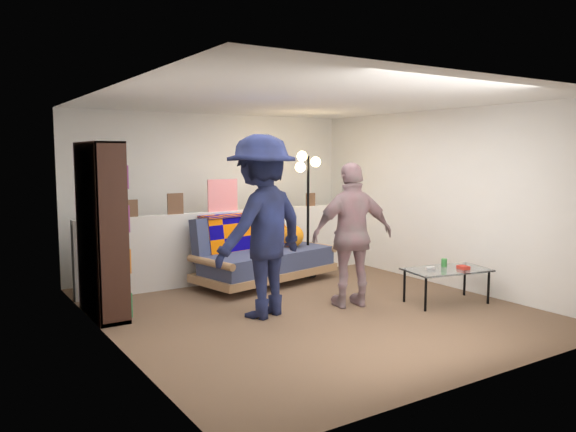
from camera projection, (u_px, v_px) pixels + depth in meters
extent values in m
plane|color=brown|center=(306.00, 308.00, 6.59)|extent=(5.00, 5.00, 0.00)
cube|color=silver|center=(214.00, 194.00, 8.55)|extent=(4.50, 0.10, 2.40)
cube|color=silver|center=(109.00, 218.00, 5.25)|extent=(0.10, 5.00, 2.40)
cube|color=silver|center=(442.00, 198.00, 7.67)|extent=(0.10, 5.00, 2.40)
cube|color=white|center=(307.00, 101.00, 6.33)|extent=(4.50, 5.00, 0.10)
cube|color=silver|center=(235.00, 245.00, 8.04)|extent=(4.45, 0.15, 1.00)
cube|color=brown|center=(131.00, 208.00, 7.15)|extent=(0.18, 0.02, 0.22)
cube|color=brown|center=(175.00, 204.00, 7.47)|extent=(0.22, 0.02, 0.28)
cube|color=white|center=(223.00, 195.00, 7.84)|extent=(0.45, 0.02, 0.45)
cube|color=brown|center=(266.00, 200.00, 8.22)|extent=(0.20, 0.02, 0.26)
cube|color=brown|center=(310.00, 200.00, 8.66)|extent=(0.16, 0.02, 0.20)
cube|color=#A67A50|center=(266.00, 272.00, 7.83)|extent=(2.16, 1.30, 0.11)
cube|color=#384265|center=(268.00, 260.00, 7.77)|extent=(2.02, 1.12, 0.25)
cube|color=#384265|center=(249.00, 234.00, 8.02)|extent=(1.92, 0.64, 0.60)
cylinder|color=#A67A50|center=(210.00, 263.00, 7.13)|extent=(0.28, 0.90, 0.10)
cylinder|color=#A67A50|center=(312.00, 246.00, 8.46)|extent=(0.28, 0.90, 0.10)
cube|color=#0A057D|center=(253.00, 235.00, 7.96)|extent=(1.53, 0.42, 0.55)
cube|color=#0A057D|center=(247.00, 213.00, 8.02)|extent=(1.56, 0.58, 0.03)
sphere|color=orange|center=(293.00, 236.00, 8.07)|extent=(0.32, 0.32, 0.32)
cube|color=black|center=(87.00, 231.00, 6.10)|extent=(0.02, 0.97, 1.93)
cube|color=black|center=(113.00, 235.00, 5.79)|extent=(0.32, 0.02, 1.93)
cube|color=black|center=(91.00, 225.00, 6.58)|extent=(0.32, 0.02, 1.93)
cube|color=black|center=(98.00, 143.00, 6.08)|extent=(0.32, 0.97, 0.02)
cube|color=black|center=(104.00, 313.00, 6.29)|extent=(0.32, 0.97, 0.04)
cube|color=black|center=(103.00, 270.00, 6.23)|extent=(0.32, 0.92, 0.02)
cube|color=black|center=(101.00, 230.00, 6.18)|extent=(0.32, 0.92, 0.02)
cube|color=black|center=(100.00, 189.00, 6.13)|extent=(0.32, 0.92, 0.02)
cube|color=red|center=(106.00, 296.00, 6.28)|extent=(0.24, 0.90, 0.32)
cube|color=#274FAA|center=(104.00, 255.00, 6.22)|extent=(0.24, 0.90, 0.30)
cube|color=yellow|center=(103.00, 214.00, 6.18)|extent=(0.24, 0.90, 0.32)
cube|color=#2E804E|center=(101.00, 173.00, 6.13)|extent=(0.24, 0.90, 0.30)
cylinder|color=black|center=(426.00, 294.00, 6.43)|extent=(0.04, 0.04, 0.40)
cylinder|color=black|center=(488.00, 288.00, 6.75)|extent=(0.04, 0.04, 0.40)
cylinder|color=black|center=(404.00, 286.00, 6.83)|extent=(0.04, 0.04, 0.40)
cylinder|color=black|center=(465.00, 280.00, 7.16)|extent=(0.04, 0.04, 0.40)
cube|color=silver|center=(447.00, 270.00, 6.77)|extent=(1.09, 0.74, 0.02)
cube|color=beige|center=(430.00, 268.00, 6.74)|extent=(0.13, 0.07, 0.03)
cube|color=red|center=(463.00, 267.00, 6.76)|extent=(0.13, 0.16, 0.04)
cylinder|color=#39893C|center=(444.00, 263.00, 6.89)|extent=(0.08, 0.08, 0.10)
cylinder|color=black|center=(308.00, 275.00, 8.29)|extent=(0.32, 0.32, 0.03)
cylinder|color=black|center=(308.00, 217.00, 8.19)|extent=(0.05, 0.05, 1.77)
sphere|color=#FFC672|center=(300.00, 167.00, 8.04)|extent=(0.15, 0.15, 0.15)
sphere|color=#FFC672|center=(316.00, 162.00, 8.20)|extent=(0.15, 0.15, 0.15)
sphere|color=#FFC672|center=(302.00, 156.00, 8.18)|extent=(0.15, 0.15, 0.15)
imported|color=black|center=(262.00, 226.00, 6.18)|extent=(1.47, 1.13, 2.01)
imported|color=#C07C87|center=(353.00, 235.00, 6.58)|extent=(1.07, 0.65, 1.70)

